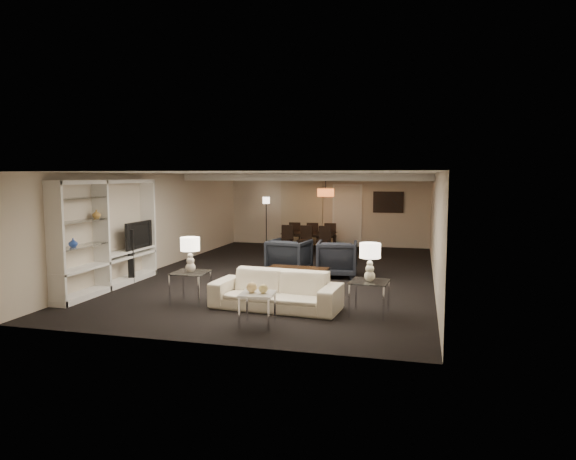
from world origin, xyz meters
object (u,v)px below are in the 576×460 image
(chair_nm, at_px, (304,240))
(chair_fr, at_px, (330,236))
(dining_table, at_px, (309,242))
(chair_nr, at_px, (323,240))
(side_table_left, at_px, (191,287))
(table_lamp_left, at_px, (190,255))
(television, at_px, (135,235))
(chair_fl, at_px, (296,235))
(chair_fm, at_px, (313,235))
(coffee_table, at_px, (297,279))
(vase_blue, at_px, (73,243))
(side_table_right, at_px, (369,298))
(armchair_left, at_px, (289,257))
(floor_speaker, at_px, (131,256))
(sofa, at_px, (276,290))
(marble_table, at_px, (258,309))
(vase_amber, at_px, (96,214))
(pendant_light, at_px, (326,193))
(chair_nl, at_px, (286,239))
(armchair_right, at_px, (337,259))
(table_lamp_right, at_px, (370,262))
(floor_lamp, at_px, (266,221))

(chair_nm, relative_size, chair_fr, 1.00)
(dining_table, bearing_deg, chair_nr, -46.56)
(side_table_left, distance_m, table_lamp_left, 0.64)
(television, relative_size, chair_fl, 1.24)
(side_table_left, height_order, chair_fm, chair_fm)
(coffee_table, bearing_deg, vase_blue, -152.73)
(side_table_right, distance_m, dining_table, 7.82)
(armchair_left, xyz_separation_m, floor_speaker, (-3.24, -1.90, 0.17))
(sofa, height_order, table_lamp_left, table_lamp_left)
(marble_table, height_order, television, television)
(vase_amber, xyz_separation_m, chair_nr, (3.57, 6.36, -1.21))
(chair_nm, bearing_deg, chair_fl, 121.67)
(pendant_light, distance_m, marble_table, 8.11)
(chair_fm, bearing_deg, floor_speaker, 60.77)
(sofa, bearing_deg, chair_nr, 97.99)
(dining_table, height_order, chair_fl, chair_fl)
(chair_nl, bearing_deg, sofa, -75.48)
(side_table_left, height_order, chair_nr, chair_nr)
(side_table_left, bearing_deg, side_table_right, 0.00)
(pendant_light, bearing_deg, floor_speaker, -122.83)
(armchair_right, bearing_deg, coffee_table, 64.84)
(table_lamp_right, bearing_deg, television, 163.03)
(armchair_left, distance_m, chair_nl, 3.53)
(table_lamp_right, distance_m, television, 5.87)
(table_lamp_left, xyz_separation_m, chair_nr, (1.32, 6.69, -0.50))
(table_lamp_left, distance_m, chair_nr, 6.84)
(table_lamp_left, height_order, chair_nm, table_lamp_left)
(chair_nl, bearing_deg, chair_nm, 1.27)
(pendant_light, relative_size, sofa, 0.22)
(table_lamp_right, distance_m, dining_table, 7.84)
(television, bearing_deg, marble_table, -125.69)
(armchair_left, xyz_separation_m, chair_fm, (-0.38, 4.69, -0.00))
(coffee_table, distance_m, chair_nl, 5.33)
(vase_amber, bearing_deg, chair_fl, 72.79)
(vase_blue, distance_m, floor_lamp, 8.76)
(armchair_left, bearing_deg, side_table_left, 79.47)
(floor_lamp, bearing_deg, floor_speaker, -99.51)
(table_lamp_right, bearing_deg, side_table_left, 180.00)
(table_lamp_left, height_order, chair_fm, table_lamp_left)
(chair_fm, bearing_deg, vase_blue, 64.83)
(side_table_left, bearing_deg, chair_nm, 83.82)
(vase_amber, distance_m, floor_speaker, 1.50)
(side_table_right, relative_size, chair_fm, 0.74)
(armchair_right, height_order, chair_fr, same)
(chair_nm, relative_size, floor_lamp, 0.51)
(floor_speaker, height_order, chair_nm, floor_speaker)
(coffee_table, bearing_deg, chair_nl, 107.19)
(vase_amber, relative_size, chair_fr, 0.20)
(chair_nl, distance_m, floor_lamp, 1.94)
(coffee_table, height_order, dining_table, dining_table)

